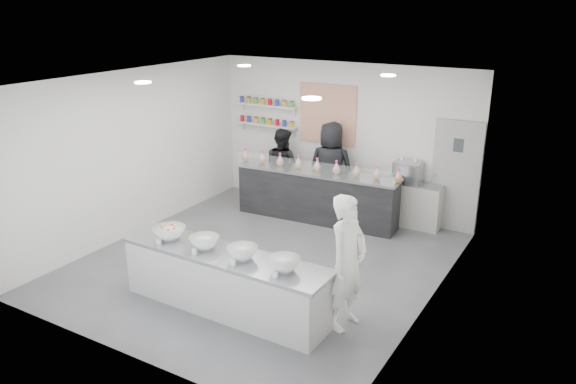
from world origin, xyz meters
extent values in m
plane|color=#515156|center=(0.00, 0.00, 0.00)|extent=(6.00, 6.00, 0.00)
plane|color=white|center=(0.00, 0.00, 3.00)|extent=(6.00, 6.00, 0.00)
plane|color=white|center=(0.00, 3.00, 1.50)|extent=(5.50, 0.00, 5.50)
plane|color=white|center=(-2.75, 0.00, 1.50)|extent=(0.00, 6.00, 6.00)
plane|color=white|center=(2.75, 0.00, 1.50)|extent=(0.00, 6.00, 6.00)
cube|color=#A1A09E|center=(2.30, 2.97, 1.05)|extent=(0.88, 0.04, 2.10)
cube|color=#D24D1B|center=(-0.35, 2.98, 1.95)|extent=(1.25, 0.03, 1.20)
cube|color=silver|center=(-1.75, 2.90, 1.60)|extent=(1.45, 0.22, 0.04)
cube|color=silver|center=(-1.75, 2.90, 2.02)|extent=(1.45, 0.22, 0.04)
cylinder|color=white|center=(-1.40, -1.00, 2.98)|extent=(0.24, 0.24, 0.02)
cylinder|color=white|center=(1.40, -1.00, 2.98)|extent=(0.24, 0.24, 0.02)
cylinder|color=white|center=(-1.40, 1.60, 2.98)|extent=(0.24, 0.24, 0.02)
cylinder|color=white|center=(1.40, 1.60, 2.98)|extent=(0.24, 0.24, 0.02)
cube|color=beige|center=(0.35, -1.52, 0.43)|extent=(3.17, 0.77, 0.86)
cube|color=black|center=(-0.13, 2.13, 0.50)|extent=(3.27, 0.79, 1.00)
cube|color=white|center=(-0.11, 1.85, 1.14)|extent=(3.19, 0.21, 0.27)
cube|color=beige|center=(1.55, 2.78, 0.44)|extent=(1.17, 0.37, 0.87)
cube|color=#93969E|center=(1.46, 2.78, 1.07)|extent=(0.51, 0.35, 0.39)
imported|color=white|center=(1.97, -1.03, 0.92)|extent=(0.54, 0.73, 1.83)
imported|color=black|center=(-1.20, 2.60, 0.82)|extent=(0.91, 0.78, 1.64)
imported|color=black|center=(-0.07, 2.60, 0.95)|extent=(1.02, 0.76, 1.89)
camera|label=1|loc=(4.63, -7.06, 4.11)|focal=35.00mm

